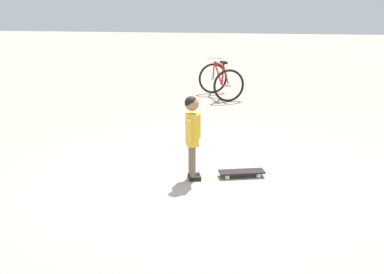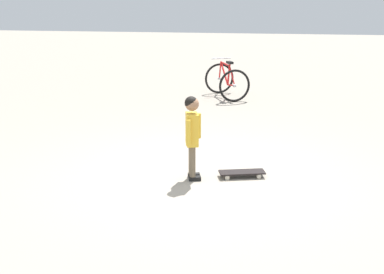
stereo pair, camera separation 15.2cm
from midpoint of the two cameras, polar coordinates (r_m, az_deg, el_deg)
The scene contains 4 objects.
ground_plane at distance 6.29m, azimuth 0.22°, elevation -4.53°, with size 50.00×50.00×0.00m, color #9E9384.
child_person at distance 5.98m, azimuth -0.72°, elevation 0.98°, with size 0.23×0.40×1.06m.
skateboard at distance 6.27m, azimuth 5.12°, elevation -4.11°, with size 0.61×0.34×0.07m.
bicycle_near at distance 11.11m, azimuth 2.95°, elevation 6.58°, with size 1.10×1.27×0.85m.
Camera 1 is at (-0.76, 5.84, 2.22)m, focal length 45.70 mm.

